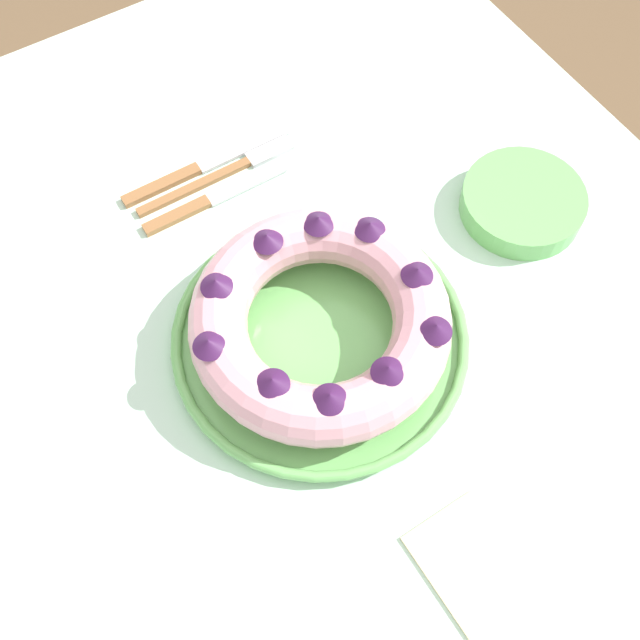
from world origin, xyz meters
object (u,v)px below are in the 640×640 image
fork (228,171)px  napkin (476,569)px  side_bowl (523,204)px  serving_dish (320,338)px  cake_knife (206,202)px  bundt_cake (320,320)px  serving_knife (196,169)px

fork → napkin: fork is taller
napkin → side_bowl: bearing=135.3°
serving_dish → cake_knife: serving_dish is taller
bundt_cake → cake_knife: bearing=-175.5°
serving_dish → bundt_cake: bearing=65.0°
fork → serving_knife: 0.04m
bundt_cake → serving_knife: bearing=-178.9°
side_bowl → cake_knife: bearing=-123.6°
bundt_cake → serving_knife: (-0.29, -0.01, -0.05)m
serving_dish → fork: bearing=174.1°
cake_knife → napkin: cake_knife is taller
serving_knife → bundt_cake: bearing=-0.9°
bundt_cake → cake_knife: bundt_cake is taller
bundt_cake → serving_knife: size_ratio=1.21×
serving_knife → cake_knife: bearing=-15.9°
cake_knife → napkin: 0.53m
side_bowl → serving_dish: bearing=-85.7°
bundt_cake → napkin: 0.29m
cake_knife → napkin: size_ratio=1.53×
bundt_cake → side_bowl: (-0.02, 0.31, -0.04)m
serving_dish → bundt_cake: 0.04m
fork → napkin: bearing=-1.4°
bundt_cake → side_bowl: bearing=94.3°
serving_dish → serving_knife: serving_dish is taller
serving_dish → serving_knife: 0.29m
side_bowl → napkin: (0.31, -0.31, -0.01)m
side_bowl → napkin: size_ratio=1.18×
fork → serving_knife: bearing=-124.3°
napkin → cake_knife: bearing=-178.2°
cake_knife → side_bowl: (0.22, 0.33, 0.01)m
side_bowl → fork: bearing=-131.2°
napkin → serving_dish: bearing=179.6°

